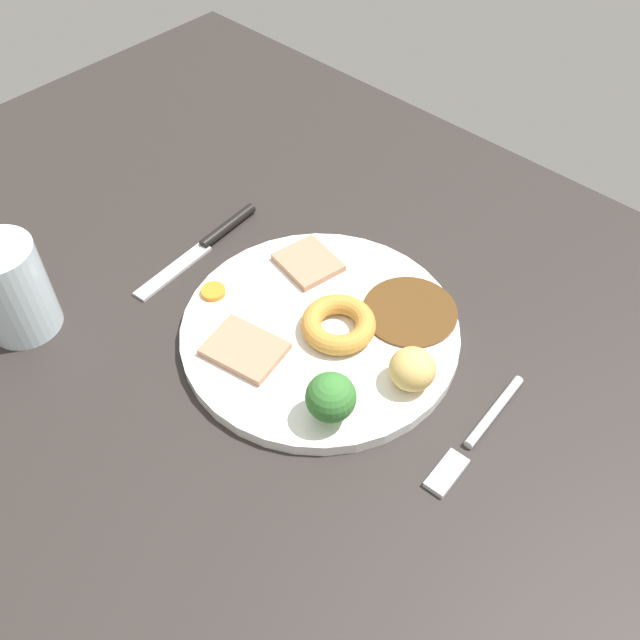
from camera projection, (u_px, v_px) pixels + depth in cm
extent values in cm
cube|color=#2B2623|center=(288.00, 333.00, 74.24)|extent=(120.00, 84.00, 3.60)
cylinder|color=white|center=(320.00, 331.00, 71.11)|extent=(28.39, 28.39, 1.40)
cylinder|color=#563819|center=(410.00, 311.00, 71.77)|extent=(9.83, 9.83, 0.30)
cube|color=tan|center=(245.00, 349.00, 68.12)|extent=(8.34, 6.97, 0.80)
cube|color=tan|center=(308.00, 262.00, 76.22)|extent=(7.29, 6.66, 0.80)
torus|color=#C68938|center=(338.00, 324.00, 69.42)|extent=(7.55, 7.55, 2.06)
ellipsoid|color=#D8B260|center=(412.00, 369.00, 64.53)|extent=(4.98, 4.99, 3.93)
cylinder|color=orange|center=(213.00, 291.00, 73.48)|extent=(2.60, 2.60, 0.56)
cylinder|color=#8CB766|center=(331.00, 412.00, 62.91)|extent=(1.62, 1.62, 1.35)
sphere|color=#387A33|center=(331.00, 397.00, 61.20)|extent=(4.60, 4.60, 4.60)
cylinder|color=silver|center=(494.00, 411.00, 64.92)|extent=(1.53, 9.54, 0.90)
cube|color=silver|center=(447.00, 473.00, 60.80)|extent=(2.30, 4.62, 0.60)
cylinder|color=black|center=(228.00, 226.00, 82.06)|extent=(1.99, 8.57, 1.20)
cube|color=silver|center=(173.00, 271.00, 77.65)|extent=(2.67, 10.61, 0.40)
cylinder|color=silver|center=(11.00, 289.00, 68.77)|extent=(7.32, 7.32, 10.47)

